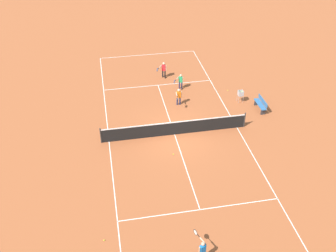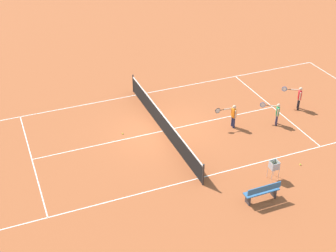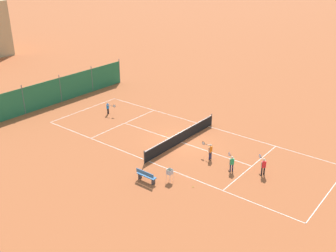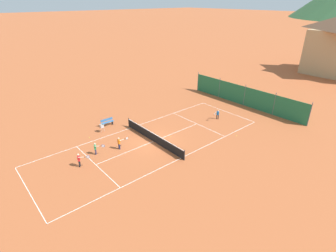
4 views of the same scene
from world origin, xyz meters
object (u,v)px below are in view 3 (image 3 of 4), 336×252
Objects in this scene: player_near_baseline at (108,107)px; tennis_ball_far_corner at (150,106)px; player_far_baseline at (263,165)px; player_near_service at (210,150)px; tennis_net at (181,137)px; tennis_ball_near_corner at (193,187)px; tennis_ball_service_box at (166,134)px; ball_hopper at (170,173)px; courtside_bench at (146,176)px; player_far_service at (232,162)px.

tennis_ball_far_corner is at bearing -23.23° from player_near_baseline.
player_near_service is at bearing 94.52° from player_far_baseline.
tennis_ball_near_corner is at bearing -136.94° from tennis_net.
player_near_baseline is 17.88× the size of tennis_ball_service_box.
ball_hopper is at bearing 101.53° from tennis_ball_near_corner.
tennis_ball_far_corner is (5.42, 14.95, -0.72)m from player_far_baseline.
tennis_net is 3.50m from player_near_service.
player_far_baseline is at bearing -109.94° from tennis_ball_far_corner.
courtside_bench is at bearing -164.69° from tennis_net.
courtside_bench reaches higher than tennis_ball_far_corner.
tennis_net is 6.80m from tennis_ball_near_corner.
player_near_service is 12.67m from player_near_baseline.
player_far_baseline is 6.53m from ball_hopper.
player_near_baseline is 1.33× the size of ball_hopper.
tennis_ball_far_corner is (4.13, -1.77, -0.66)m from player_near_baseline.
player_near_baseline is 4.54m from tennis_ball_far_corner.
ball_hopper is (-5.97, -12.16, -0.03)m from player_near_baseline.
player_near_service is at bearing -16.81° from courtside_bench.
tennis_net reaches higher than courtside_bench.
courtside_bench reaches higher than tennis_ball_near_corner.
player_near_baseline reaches higher than tennis_ball_near_corner.
player_far_service is at bearing -14.92° from tennis_ball_near_corner.
player_near_baseline reaches higher than tennis_net.
tennis_ball_far_corner is (4.79, 7.43, -0.47)m from tennis_net.
tennis_ball_near_corner is 0.07× the size of ball_hopper.
tennis_net is 9.23m from player_near_baseline.
player_near_service is 18.89× the size of tennis_ball_far_corner.
player_near_service is 1.40× the size of ball_hopper.
ball_hopper is at bearing 174.62° from player_near_service.
tennis_ball_service_box is (-0.19, -7.26, -0.66)m from player_near_baseline.
player_near_baseline is 13.54m from ball_hopper.
ball_hopper is (-4.67, 4.56, -0.09)m from player_far_baseline.
tennis_net reaches higher than tennis_ball_service_box.
courtside_bench is (-6.82, -3.68, 0.42)m from tennis_ball_service_box.
player_far_service reaches higher than tennis_ball_near_corner.
player_far_service is 2.17m from player_far_baseline.
player_near_service is at bearing -118.05° from tennis_ball_far_corner.
tennis_ball_far_corner is (5.75, 10.79, -0.69)m from player_near_service.
tennis_net is at bearing 29.14° from ball_hopper.
player_near_service reaches higher than tennis_ball_service_box.
ball_hopper is (-0.34, 1.68, 0.62)m from tennis_ball_near_corner.
player_near_service is at bearing -97.36° from player_near_baseline.
player_far_baseline reaches higher than tennis_net.
courtside_bench is at bearing 141.61° from player_far_service.
ball_hopper is at bearing -49.41° from courtside_bench.
courtside_bench is at bearing 134.67° from player_far_baseline.
courtside_bench is at bearing 163.19° from player_near_service.
tennis_ball_near_corner is 0.04× the size of courtside_bench.
tennis_net reaches higher than ball_hopper.
tennis_ball_service_box is (1.43, 5.31, -0.69)m from player_near_service.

